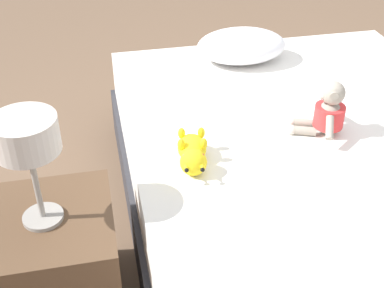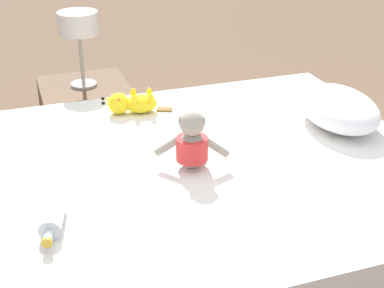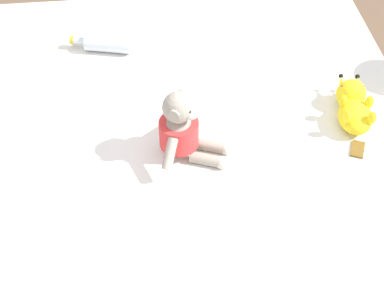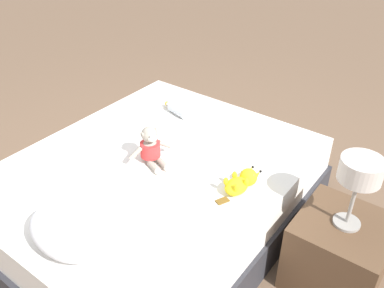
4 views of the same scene
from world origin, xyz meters
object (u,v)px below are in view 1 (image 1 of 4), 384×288
bed (308,178)px  nightstand (53,263)px  pillow (241,46)px  plush_yellow_creature (193,153)px  bedside_lamp (27,141)px  plush_monkey (327,112)px

bed → nightstand: bed is taller
bed → pillow: (-0.12, 0.71, 0.33)m
plush_yellow_creature → nightstand: bearing=-165.9°
plush_yellow_creature → bedside_lamp: bearing=-165.9°
bed → nightstand: 1.13m
plush_yellow_creature → nightstand: 0.66m
nightstand → plush_monkey: bearing=11.9°
plush_monkey → plush_yellow_creature: plush_monkey is taller
pillow → plush_yellow_creature: (-0.43, -0.83, -0.03)m
bed → plush_yellow_creature: (-0.55, -0.12, 0.30)m
plush_monkey → nightstand: bearing=-168.1°
bedside_lamp → pillow: bearing=44.4°
plush_yellow_creature → bedside_lamp: size_ratio=0.82×
plush_monkey → bedside_lamp: (-1.13, -0.24, 0.18)m
pillow → bedside_lamp: bearing=-135.6°
plush_monkey → bedside_lamp: bedside_lamp is taller
pillow → nightstand: bearing=-135.6°
bed → pillow: bearing=99.2°
nightstand → bedside_lamp: (0.00, 0.00, 0.55)m
pillow → plush_monkey: size_ratio=1.70×
pillow → bed: bearing=-80.8°
nightstand → bedside_lamp: size_ratio=1.17×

